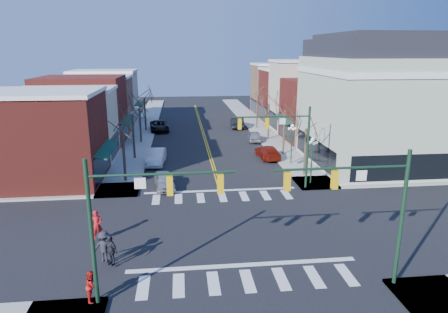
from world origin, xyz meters
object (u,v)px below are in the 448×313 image
object	(u,v)px
car_left_mid	(156,157)
pedestrian_dark_a	(111,250)
victorian_corner	(374,101)
pedestrian_dark_b	(104,247)
car_left_near	(164,181)
car_right_far	(237,122)
car_right_mid	(254,136)
car_right_near	(268,152)
pedestrian_red_b	(92,286)
car_left_far	(159,126)
lamppost_midblock	(292,137)
pedestrian_red_a	(97,225)
lamppost_corner	(312,153)

from	to	relation	value
car_left_mid	pedestrian_dark_a	world-z (taller)	pedestrian_dark_a
victorian_corner	pedestrian_dark_b	xyz separation A→B (m)	(-24.20, -18.07, -5.59)
car_left_near	car_right_far	size ratio (longest dim) A/B	0.79
car_right_mid	car_right_far	size ratio (longest dim) A/B	0.79
car_right_near	pedestrian_red_b	distance (m)	28.61
car_left_mid	car_left_far	xyz separation A→B (m)	(-0.48, 17.99, -0.02)
lamppost_midblock	car_right_far	bearing A→B (deg)	97.41
car_right_near	pedestrian_red_a	size ratio (longest dim) A/B	2.57
lamppost_midblock	pedestrian_dark_a	size ratio (longest dim) A/B	2.47
car_left_far	pedestrian_red_b	size ratio (longest dim) A/B	3.65
victorian_corner	pedestrian_dark_a	bearing A→B (deg)	-142.21
lamppost_corner	car_left_near	xyz separation A→B (m)	(-13.00, 0.45, -2.27)
car_left_near	car_left_far	xyz separation A→B (m)	(-1.60, 25.71, 0.09)
car_left_near	car_right_far	world-z (taller)	car_right_far
car_right_near	pedestrian_red_b	size ratio (longest dim) A/B	3.18
car_right_mid	pedestrian_dark_b	xyz separation A→B (m)	(-14.10, -29.83, 0.37)
victorian_corner	pedestrian_dark_b	world-z (taller)	victorian_corner
car_right_mid	pedestrian_red_a	size ratio (longest dim) A/B	2.15
car_right_far	pedestrian_red_b	distance (m)	45.14
car_left_far	car_right_far	size ratio (longest dim) A/B	1.08
car_left_near	pedestrian_red_a	world-z (taller)	pedestrian_red_a
car_left_near	pedestrian_red_b	size ratio (longest dim) A/B	2.65
pedestrian_dark_a	car_right_far	bearing A→B (deg)	114.52
car_right_far	car_left_near	bearing A→B (deg)	72.67
lamppost_corner	car_right_near	bearing A→B (deg)	101.52
car_right_near	pedestrian_dark_a	size ratio (longest dim) A/B	2.80
lamppost_midblock	pedestrian_dark_b	xyz separation A→B (m)	(-15.90, -18.57, -1.90)
car_left_mid	pedestrian_red_a	bearing A→B (deg)	-94.78
car_left_near	pedestrian_dark_a	size ratio (longest dim) A/B	2.33
car_left_far	pedestrian_dark_a	bearing A→B (deg)	-96.91
victorian_corner	car_right_far	world-z (taller)	victorian_corner
car_left_near	lamppost_corner	bearing A→B (deg)	-9.57
lamppost_corner	car_right_near	distance (m)	9.69
lamppost_midblock	car_left_near	bearing A→B (deg)	-155.03
car_left_mid	car_right_far	xyz separation A→B (m)	(11.40, 19.29, 0.06)
pedestrian_red_b	pedestrian_dark_b	xyz separation A→B (m)	(-0.04, 3.65, 0.14)
pedestrian_red_b	pedestrian_dark_a	bearing A→B (deg)	-12.69
car_left_far	pedestrian_dark_b	size ratio (longest dim) A/B	3.08
victorian_corner	pedestrian_red_b	world-z (taller)	victorian_corner
lamppost_midblock	pedestrian_red_b	size ratio (longest dim) A/B	2.81
lamppost_midblock	pedestrian_dark_b	distance (m)	24.52
car_left_mid	car_left_far	distance (m)	17.99
car_right_mid	pedestrian_dark_a	world-z (taller)	pedestrian_dark_a
lamppost_midblock	car_right_far	xyz separation A→B (m)	(-2.73, 20.96, -2.10)
victorian_corner	pedestrian_red_b	distance (m)	33.00
car_left_near	car_right_mid	xyz separation A→B (m)	(11.20, 17.30, 0.00)
victorian_corner	car_left_far	size ratio (longest dim) A/B	2.53
victorian_corner	car_right_mid	world-z (taller)	victorian_corner
car_right_near	car_left_far	bearing A→B (deg)	-57.03
car_left_far	pedestrian_dark_a	distance (m)	38.63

